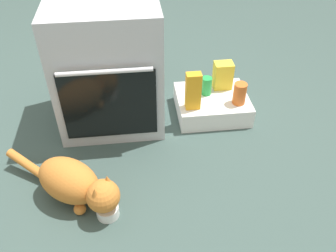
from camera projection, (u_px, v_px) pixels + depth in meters
ground at (109, 161)px, 2.02m from camera, size 8.00×8.00×0.00m
oven at (108, 65)px, 2.09m from camera, size 0.61×0.59×0.77m
pantry_cabinet at (212, 104)px, 2.33m from camera, size 0.46×0.39×0.13m
food_bowl at (107, 210)px, 1.72m from camera, size 0.11×0.11×0.08m
cat at (75, 183)px, 1.73m from camera, size 0.62×0.50×0.23m
soda_can at (207, 86)px, 2.27m from camera, size 0.07×0.07×0.12m
snack_bag at (223, 75)px, 2.31m from camera, size 0.12×0.09×0.18m
sauce_jar at (240, 94)px, 2.19m from camera, size 0.08×0.08×0.14m
juice_carton at (193, 91)px, 2.12m from camera, size 0.09×0.06×0.24m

